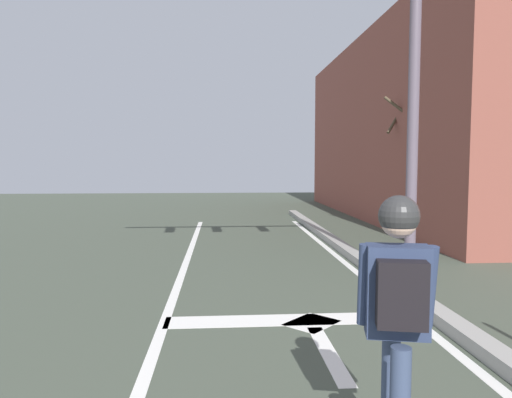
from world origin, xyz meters
The scene contains 10 objects.
lane_line_center centered at (0.17, 6.00, 0.00)m, with size 0.12×20.00×0.01m, color silver.
lane_line_curbside centered at (3.02, 6.00, 0.00)m, with size 0.12×20.00×0.01m, color silver.
stop_bar centered at (1.67, 6.94, 0.00)m, with size 3.00×0.40×0.01m, color silver.
lane_arrow_stem centered at (1.82, 5.97, 0.00)m, with size 0.16×1.40×0.01m, color silver.
lane_arrow_head centered at (1.82, 6.82, 0.00)m, with size 0.56×0.44×0.01m, color silver.
curb_strip centered at (3.27, 6.00, 0.07)m, with size 0.24×24.00×0.14m, color gray.
skater centered at (1.80, 4.21, 1.04)m, with size 0.42×0.59×1.53m.
traffic_signal_mast centered at (2.11, 8.44, 3.87)m, with size 5.06×0.34×5.34m.
roadside_tree centered at (5.40, 13.17, 1.56)m, with size 1.14×1.12×3.60m.
building_block centered at (9.79, 16.73, 2.89)m, with size 9.22×13.97×5.78m, color brown.
Camera 1 is at (0.83, 1.70, 1.79)m, focal length 33.20 mm.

